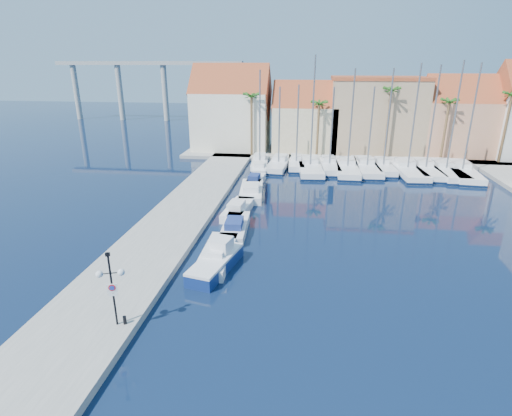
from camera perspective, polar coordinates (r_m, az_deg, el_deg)
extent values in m
plane|color=black|center=(23.35, -1.04, -16.44)|extent=(260.00, 260.00, 0.00)
cube|color=gray|center=(36.83, -11.76, -2.19)|extent=(6.00, 77.00, 0.50)
cube|color=gray|center=(68.31, 13.67, 7.88)|extent=(54.00, 16.00, 0.50)
cylinder|color=black|center=(22.69, -19.81, -10.91)|extent=(0.11, 0.11, 4.33)
cylinder|color=black|center=(22.27, -20.79, -8.77)|extent=(0.53, 0.22, 0.05)
cylinder|color=black|center=(22.17, -19.41, -8.72)|extent=(0.53, 0.22, 0.05)
sphere|color=white|center=(22.33, -21.48, -8.79)|extent=(0.39, 0.39, 0.39)
sphere|color=white|center=(22.13, -18.71, -8.69)|extent=(0.39, 0.39, 0.39)
cube|color=black|center=(21.75, -20.44, -6.23)|extent=(0.27, 0.20, 0.17)
cube|color=white|center=(22.58, -19.86, -10.76)|extent=(0.52, 0.20, 0.54)
cylinder|color=red|center=(22.53, -19.89, -10.67)|extent=(0.35, 0.13, 0.37)
cylinder|color=#1933A5|center=(22.52, -19.90, -10.69)|extent=(0.25, 0.09, 0.26)
cube|color=white|center=(22.77, -19.75, -11.58)|extent=(0.42, 0.17, 0.15)
cylinder|color=black|center=(23.61, -18.24, -14.96)|extent=(0.19, 0.19, 0.47)
cube|color=navy|center=(28.62, -5.77, -8.15)|extent=(3.10, 5.97, 0.85)
cube|color=white|center=(28.38, -5.81, -7.22)|extent=(3.10, 5.97, 0.19)
cube|color=white|center=(29.07, -4.86, -5.36)|extent=(1.53, 1.75, 1.04)
cube|color=white|center=(30.12, -5.56, -6.69)|extent=(2.29, 6.74, 0.80)
cube|color=white|center=(29.23, -5.88, -6.05)|extent=(1.55, 2.38, 0.60)
cube|color=white|center=(34.80, -2.98, -2.84)|extent=(2.35, 6.38, 0.80)
cube|color=navy|center=(33.96, -3.14, -2.16)|extent=(1.53, 2.27, 0.60)
cube|color=white|center=(39.04, -2.56, -0.24)|extent=(2.49, 6.22, 0.80)
cube|color=white|center=(38.26, -2.82, 0.43)|extent=(1.55, 2.24, 0.60)
cube|color=white|center=(44.67, -0.66, 2.40)|extent=(3.12, 7.69, 0.80)
cube|color=white|center=(43.75, -0.71, 2.98)|extent=(1.93, 2.78, 0.60)
cube|color=white|center=(48.55, -0.12, 3.84)|extent=(2.07, 5.45, 0.80)
cube|color=navy|center=(47.86, -0.25, 4.47)|extent=(1.32, 1.95, 0.60)
cube|color=white|center=(54.54, 0.49, 5.65)|extent=(2.33, 5.91, 0.80)
cube|color=white|center=(53.81, 0.46, 6.22)|extent=(1.46, 2.12, 0.60)
cube|color=white|center=(57.31, 0.56, 6.45)|extent=(2.77, 8.44, 1.00)
cube|color=#0B1A38|center=(57.38, 0.56, 6.14)|extent=(2.83, 8.50, 0.28)
cube|color=white|center=(57.93, 0.60, 7.41)|extent=(1.69, 2.60, 0.60)
cylinder|color=slate|center=(55.73, 0.56, 12.92)|extent=(0.20, 0.20, 12.12)
cube|color=white|center=(56.58, 3.31, 6.24)|extent=(3.21, 9.50, 1.00)
cube|color=#0B1A38|center=(56.65, 3.31, 5.93)|extent=(3.27, 9.57, 0.28)
cube|color=white|center=(57.29, 3.48, 7.23)|extent=(1.93, 2.93, 0.60)
cylinder|color=slate|center=(55.08, 3.35, 11.71)|extent=(0.20, 0.20, 10.02)
cube|color=white|center=(57.08, 5.75, 6.30)|extent=(2.54, 8.16, 1.00)
cube|color=#0B1A38|center=(57.16, 5.74, 5.99)|extent=(2.60, 8.22, 0.28)
cube|color=white|center=(57.69, 5.77, 7.26)|extent=(1.60, 2.49, 0.60)
cylinder|color=slate|center=(55.64, 5.96, 11.85)|extent=(0.20, 0.20, 10.27)
cube|color=white|center=(55.63, 7.71, 5.86)|extent=(3.85, 11.74, 1.00)
cube|color=#0B1A38|center=(55.71, 7.70, 5.54)|extent=(3.92, 11.81, 0.28)
cube|color=white|center=(56.57, 7.67, 6.93)|extent=(2.35, 3.61, 0.60)
cylinder|color=slate|center=(53.75, 8.13, 13.44)|extent=(0.20, 0.20, 13.92)
cube|color=white|center=(56.45, 10.37, 5.92)|extent=(2.99, 9.30, 1.00)
cube|color=#0B1A38|center=(56.52, 10.35, 5.60)|extent=(3.05, 9.36, 0.28)
cube|color=white|center=(57.15, 10.33, 6.92)|extent=(1.85, 2.85, 0.60)
cylinder|color=slate|center=(54.95, 10.78, 11.38)|extent=(0.20, 0.20, 10.02)
cube|color=white|center=(55.76, 12.89, 5.56)|extent=(3.03, 10.91, 1.00)
cube|color=#0B1A38|center=(55.83, 12.87, 5.25)|extent=(3.09, 10.97, 0.28)
cube|color=white|center=(56.63, 12.89, 6.62)|extent=(2.04, 3.29, 0.60)
cylinder|color=slate|center=(54.01, 13.48, 12.29)|extent=(0.20, 0.20, 12.35)
cube|color=white|center=(56.85, 15.46, 5.62)|extent=(3.29, 10.97, 1.00)
cube|color=#0B1A38|center=(56.93, 15.44, 5.31)|extent=(3.35, 11.03, 0.28)
cube|color=white|center=(57.71, 15.36, 6.65)|extent=(2.11, 3.34, 0.60)
cylinder|color=slate|center=(55.28, 16.09, 11.06)|extent=(0.20, 0.20, 10.11)
cube|color=white|center=(57.47, 17.59, 5.56)|extent=(2.67, 8.74, 1.00)
cube|color=#0B1A38|center=(57.55, 17.56, 5.25)|extent=(2.73, 8.81, 0.28)
cube|color=white|center=(58.11, 17.50, 6.53)|extent=(1.70, 2.67, 0.60)
cylinder|color=slate|center=(55.88, 18.40, 12.09)|extent=(0.20, 0.20, 12.37)
cube|color=white|center=(57.20, 20.65, 5.14)|extent=(3.87, 11.72, 1.00)
cube|color=#0B1A38|center=(57.28, 20.61, 4.83)|extent=(3.93, 11.78, 0.28)
cube|color=white|center=(58.10, 20.43, 6.19)|extent=(2.35, 3.61, 0.60)
cylinder|color=slate|center=(55.45, 21.70, 11.96)|extent=(0.20, 0.20, 12.96)
cube|color=white|center=(58.29, 22.93, 5.10)|extent=(2.87, 10.99, 1.00)
cube|color=#0B1A38|center=(58.36, 22.89, 4.80)|extent=(2.93, 11.06, 0.28)
cube|color=white|center=(59.14, 22.78, 6.12)|extent=(2.01, 3.30, 0.60)
cylinder|color=slate|center=(56.58, 24.01, 11.69)|extent=(0.20, 0.20, 12.77)
cube|color=white|center=(58.76, 25.29, 4.87)|extent=(3.53, 11.60, 1.00)
cube|color=#0B1A38|center=(58.83, 25.25, 4.57)|extent=(3.59, 11.66, 0.28)
cube|color=white|center=(59.63, 25.05, 5.90)|extent=(2.25, 3.54, 0.60)
cylinder|color=slate|center=(57.03, 26.55, 11.65)|extent=(0.20, 0.20, 13.30)
cube|color=white|center=(59.13, 27.22, 4.65)|extent=(3.99, 11.96, 1.00)
cube|color=#0B1A38|center=(59.21, 27.17, 4.36)|extent=(4.05, 12.03, 0.28)
cube|color=white|center=(60.07, 27.08, 5.68)|extent=(2.42, 3.69, 0.60)
cylinder|color=slate|center=(57.39, 28.47, 11.24)|extent=(0.20, 0.20, 13.01)
cube|color=#ECE4C6|center=(67.42, -3.45, 12.34)|extent=(12.00, 9.00, 9.00)
cube|color=#963920|center=(66.98, -3.53, 16.16)|extent=(12.30, 9.00, 9.00)
cube|color=#C7B28C|center=(66.32, 7.00, 11.24)|extent=(10.00, 8.00, 7.00)
cube|color=#963920|center=(65.89, 7.13, 14.24)|extent=(10.30, 8.00, 8.00)
cube|color=tan|center=(67.79, 16.65, 12.47)|extent=(14.00, 10.00, 11.00)
cube|color=#963920|center=(67.36, 17.15, 17.31)|extent=(14.20, 10.20, 0.50)
cube|color=tan|center=(69.81, 26.55, 10.18)|extent=(10.00, 8.00, 8.00)
cube|color=#963920|center=(69.39, 27.07, 13.41)|extent=(10.30, 8.00, 8.00)
cylinder|color=brown|center=(61.87, -0.64, 11.70)|extent=(0.36, 0.36, 9.00)
sphere|color=#265F1B|center=(61.40, -0.66, 15.72)|extent=(2.60, 2.60, 2.60)
cylinder|color=brown|center=(61.30, 8.82, 10.92)|extent=(0.36, 0.36, 8.00)
sphere|color=#265F1B|center=(60.83, 9.02, 14.50)|extent=(2.60, 2.60, 2.60)
cylinder|color=brown|center=(62.14, 18.30, 11.22)|extent=(0.36, 0.36, 10.00)
sphere|color=#265F1B|center=(61.68, 18.80, 15.66)|extent=(2.60, 2.60, 2.60)
cylinder|color=brown|center=(64.15, 25.36, 9.89)|extent=(0.36, 0.36, 8.50)
sphere|color=#265F1B|center=(63.70, 25.91, 13.50)|extent=(2.60, 2.60, 2.60)
cylinder|color=brown|center=(66.90, 32.04, 9.57)|extent=(0.36, 0.36, 9.50)
sphere|color=#265F1B|center=(66.46, 32.77, 13.44)|extent=(2.60, 2.60, 2.60)
cube|color=#9E9E99|center=(108.59, -15.27, 19.35)|extent=(48.00, 2.20, 0.90)
cylinder|color=#9E9E99|center=(117.80, -24.27, 14.91)|extent=(1.40, 1.40, 14.00)
cylinder|color=#9E9E99|center=(112.06, -18.85, 15.40)|extent=(1.40, 1.40, 14.00)
cylinder|color=#9E9E99|center=(107.37, -12.87, 15.79)|extent=(1.40, 1.40, 14.00)
cylinder|color=#9E9E99|center=(103.85, -6.40, 16.02)|extent=(1.40, 1.40, 14.00)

